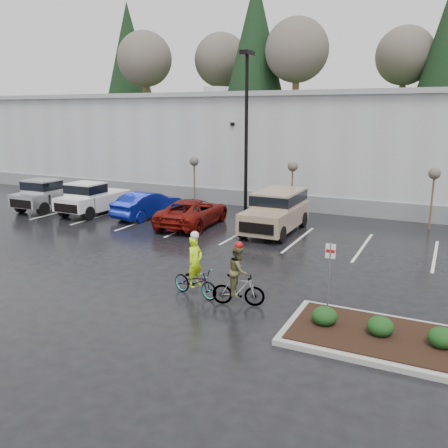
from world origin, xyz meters
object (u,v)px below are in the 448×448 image
at_px(pickup_silver, 54,193).
at_px(cyclist_olive, 238,282).
at_px(fire_lane_sign, 330,269).
at_px(pickup_white, 97,197).
at_px(sapling_mid, 293,169).
at_px(car_blue, 148,204).
at_px(cyclist_hivis, 195,276).
at_px(sapling_east, 434,177).
at_px(suv_tan, 275,212).
at_px(car_red, 193,212).
at_px(lamppost, 246,117).
at_px(sapling_west, 194,164).

distance_m(pickup_silver, cyclist_olive, 18.93).
height_order(fire_lane_sign, pickup_white, fire_lane_sign).
height_order(pickup_silver, cyclist_olive, cyclist_olive).
relative_size(sapling_mid, cyclist_olive, 1.53).
height_order(car_blue, cyclist_hivis, cyclist_hivis).
height_order(pickup_silver, pickup_white, same).
bearing_deg(sapling_east, fire_lane_sign, -99.75).
bearing_deg(car_blue, sapling_mid, -143.54).
distance_m(suv_tan, cyclist_hivis, 9.25).
distance_m(pickup_white, suv_tan, 11.25).
distance_m(fire_lane_sign, car_blue, 15.43).
bearing_deg(fire_lane_sign, suv_tan, 119.15).
height_order(sapling_mid, car_red, sapling_mid).
bearing_deg(pickup_white, cyclist_hivis, -37.34).
bearing_deg(lamppost, car_red, -111.35).
height_order(sapling_west, car_red, sapling_west).
bearing_deg(lamppost, suv_tan, -46.55).
relative_size(sapling_east, pickup_silver, 0.62).
xyz_separation_m(pickup_white, cyclist_hivis, (11.80, -9.00, -0.29)).
bearing_deg(car_red, cyclist_olive, 122.65).
xyz_separation_m(fire_lane_sign, suv_tan, (-4.84, 8.67, -0.38)).
bearing_deg(pickup_white, suv_tan, 1.16).
bearing_deg(fire_lane_sign, cyclist_olive, -166.30).
distance_m(sapling_west, cyclist_hivis, 15.46).
bearing_deg(cyclist_olive, car_red, 21.45).
xyz_separation_m(sapling_mid, fire_lane_sign, (5.30, -12.80, -1.32)).
height_order(lamppost, car_blue, lamppost).
height_order(pickup_white, cyclist_olive, cyclist_olive).
bearing_deg(cyclist_olive, lamppost, 6.83).
distance_m(fire_lane_sign, pickup_white, 18.17).
bearing_deg(sapling_west, car_blue, -102.08).
relative_size(suv_tan, cyclist_hivis, 2.31).
relative_size(lamppost, suv_tan, 1.81).
xyz_separation_m(sapling_east, fire_lane_sign, (-2.20, -12.80, -1.32)).
xyz_separation_m(sapling_east, car_red, (-11.45, -4.72, -2.00)).
bearing_deg(sapling_east, lamppost, -174.29).
height_order(sapling_mid, cyclist_olive, sapling_mid).
bearing_deg(pickup_silver, fire_lane_sign, -23.12).
relative_size(pickup_silver, pickup_white, 1.00).
xyz_separation_m(sapling_mid, car_red, (-3.95, -4.72, -2.00)).
relative_size(pickup_silver, cyclist_olive, 2.49).
bearing_deg(cyclist_hivis, sapling_mid, 17.21).
height_order(sapling_west, pickup_white, sapling_west).
xyz_separation_m(fire_lane_sign, cyclist_olive, (-2.68, -0.65, -0.63)).
distance_m(sapling_west, cyclist_olive, 16.37).
relative_size(fire_lane_sign, car_red, 0.42).
bearing_deg(pickup_white, sapling_mid, 22.01).
bearing_deg(pickup_white, sapling_west, 45.51).
height_order(sapling_east, cyclist_hivis, sapling_east).
xyz_separation_m(car_red, cyclist_olive, (6.57, -8.74, 0.05)).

